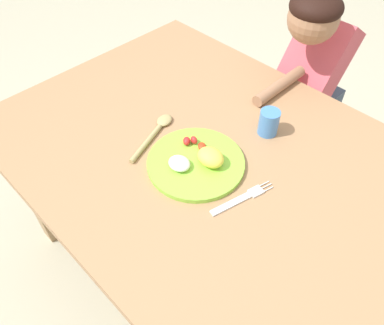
{
  "coord_description": "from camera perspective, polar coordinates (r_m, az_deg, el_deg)",
  "views": [
    {
      "loc": [
        0.47,
        -0.59,
        1.47
      ],
      "look_at": [
        -0.03,
        -0.09,
        0.69
      ],
      "focal_mm": 35.33,
      "sensor_mm": 36.0,
      "label": 1
    }
  ],
  "objects": [
    {
      "name": "plate",
      "position": [
        1.07,
        0.75,
        0.18
      ],
      "size": [
        0.28,
        0.28,
        0.06
      ],
      "color": "#8CD03D",
      "rests_on": "dining_table"
    },
    {
      "name": "drinking_cup",
      "position": [
        1.17,
        11.51,
        5.95
      ],
      "size": [
        0.06,
        0.06,
        0.08
      ],
      "primitive_type": "cylinder",
      "color": "#4580CE",
      "rests_on": "dining_table"
    },
    {
      "name": "spoon",
      "position": [
        1.17,
        -5.49,
        4.74
      ],
      "size": [
        0.1,
        0.22,
        0.02
      ],
      "rotation": [
        0.0,
        0.0,
        1.91
      ],
      "color": "tan",
      "rests_on": "dining_table"
    },
    {
      "name": "fork",
      "position": [
        1.0,
        7.39,
        -5.49
      ],
      "size": [
        0.07,
        0.19,
        0.01
      ],
      "rotation": [
        0.0,
        0.0,
        1.32
      ],
      "color": "silver",
      "rests_on": "dining_table"
    },
    {
      "name": "person",
      "position": [
        1.61,
        17.1,
        10.33
      ],
      "size": [
        0.2,
        0.5,
        0.97
      ],
      "rotation": [
        0.0,
        0.0,
        3.14
      ],
      "color": "#3E4E64",
      "rests_on": "ground_plane"
    },
    {
      "name": "ground_plane",
      "position": [
        1.65,
        3.07,
        -15.42
      ],
      "size": [
        8.0,
        8.0,
        0.0
      ],
      "primitive_type": "plane",
      "color": "#B2AC93"
    },
    {
      "name": "dining_table",
      "position": [
        1.15,
        4.24,
        -1.88
      ],
      "size": [
        1.4,
        0.96,
        0.67
      ],
      "color": "#A27751",
      "rests_on": "ground_plane"
    }
  ]
}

